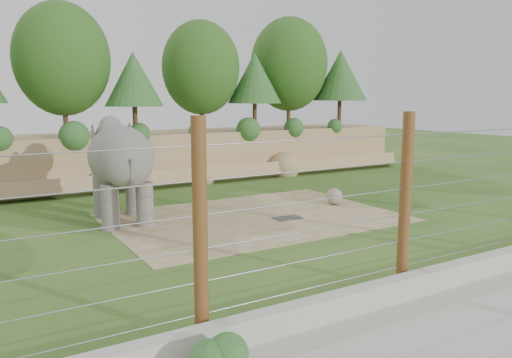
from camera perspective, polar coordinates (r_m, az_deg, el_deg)
ground at (r=15.41m, az=3.84°, el=-6.92°), size 90.00×90.00×0.00m
back_embankment at (r=26.42m, az=-10.95°, el=8.40°), size 30.00×5.52×8.77m
dirt_patch at (r=18.11m, az=-0.26°, el=-4.40°), size 10.00×7.00×0.02m
drain_grate at (r=17.95m, az=3.63°, el=-4.46°), size 1.00×0.60×0.03m
elephant at (r=17.86m, az=-15.14°, el=0.81°), size 2.29×4.51×3.52m
stone_ball at (r=20.40m, az=8.93°, el=-1.97°), size 0.67×0.67×0.67m
retaining_wall at (r=11.78m, az=18.09°, el=-11.27°), size 26.00×0.35×0.50m
walkway at (r=10.78m, az=26.31°, el=-15.17°), size 26.00×4.00×0.01m
barrier_fence at (r=11.62m, az=16.67°, el=-2.49°), size 20.26×0.26×4.00m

